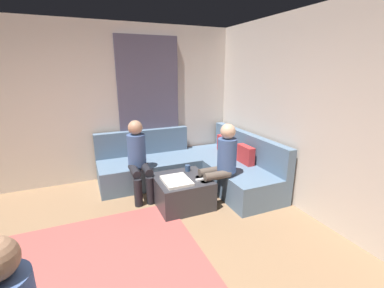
% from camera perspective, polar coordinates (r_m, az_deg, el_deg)
% --- Properties ---
extents(wall_back, '(6.00, 0.12, 2.70)m').
position_cam_1_polar(wall_back, '(3.42, 32.78, 3.48)').
color(wall_back, beige).
rests_on(wall_back, ground_plane).
extents(wall_left, '(0.12, 6.00, 2.70)m').
position_cam_1_polar(wall_left, '(4.83, -24.87, 7.56)').
color(wall_left, beige).
rests_on(wall_left, ground_plane).
extents(curtain_panel, '(0.06, 1.10, 2.50)m').
position_cam_1_polar(curtain_panel, '(4.89, -9.28, 7.73)').
color(curtain_panel, '#595166').
rests_on(curtain_panel, ground_plane).
extents(sectional_couch, '(2.10, 2.55, 0.87)m').
position_cam_1_polar(sectional_couch, '(4.62, 0.62, -5.03)').
color(sectional_couch, slate).
rests_on(sectional_couch, ground_plane).
extents(ottoman, '(0.76, 0.76, 0.42)m').
position_cam_1_polar(ottoman, '(3.91, -2.17, -10.26)').
color(ottoman, '#333338').
rests_on(ottoman, ground_plane).
extents(folded_blanket, '(0.44, 0.36, 0.04)m').
position_cam_1_polar(folded_blanket, '(3.69, -3.40, -8.01)').
color(folded_blanket, white).
rests_on(folded_blanket, ottoman).
extents(coffee_mug, '(0.08, 0.08, 0.10)m').
position_cam_1_polar(coffee_mug, '(4.05, -0.96, -5.28)').
color(coffee_mug, '#334C72').
rests_on(coffee_mug, ottoman).
extents(game_remote, '(0.05, 0.15, 0.02)m').
position_cam_1_polar(game_remote, '(3.74, 1.97, -7.75)').
color(game_remote, white).
rests_on(game_remote, ottoman).
extents(person_on_couch_back, '(0.30, 0.60, 1.20)m').
position_cam_1_polar(person_on_couch_back, '(3.83, 6.35, -3.67)').
color(person_on_couch_back, brown).
rests_on(person_on_couch_back, ground_plane).
extents(person_on_couch_side, '(0.60, 0.30, 1.20)m').
position_cam_1_polar(person_on_couch_side, '(4.07, -11.65, -2.70)').
color(person_on_couch_side, black).
rests_on(person_on_couch_side, ground_plane).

